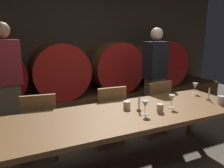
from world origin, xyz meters
TOP-DOWN VIEW (x-y plane):
  - back_wall at (0.00, 2.92)m, footprint 7.18×0.24m
  - barrel_shelf at (0.00, 2.37)m, footprint 6.46×0.90m
  - wine_barrel_center_left at (-0.58, 2.37)m, footprint 1.01×0.90m
  - wine_barrel_center_right at (0.54, 2.37)m, footprint 1.01×0.90m
  - wine_barrel_far_right at (1.69, 2.37)m, footprint 1.01×0.90m
  - dining_table at (-0.23, 0.27)m, footprint 2.82×0.92m
  - chair_left at (-1.12, 0.96)m, footprint 0.45×0.45m
  - chair_center at (-0.19, 0.92)m, footprint 0.43×0.43m
  - chair_right at (0.60, 0.92)m, footprint 0.43×0.43m
  - guest_left at (-1.44, 1.54)m, footprint 0.40×0.28m
  - guest_right at (0.86, 1.32)m, footprint 0.41×0.29m
  - candle_left at (-0.12, 0.27)m, footprint 0.05×0.05m
  - candle_right at (0.92, 0.23)m, footprint 0.05×0.05m
  - wine_glass_left at (-0.11, 0.15)m, footprint 0.08×0.08m
  - wine_glass_center at (0.29, 0.20)m, footprint 0.07×0.07m
  - wine_glass_right at (1.01, 0.56)m, footprint 0.08×0.08m
  - cup_left at (-0.20, 0.39)m, footprint 0.08×0.08m
  - cup_center at (0.08, 0.14)m, footprint 0.07×0.07m
  - cup_right at (0.93, 0.04)m, footprint 0.08×0.08m

SIDE VIEW (x-z plane):
  - barrel_shelf at x=0.00m, z-range 0.00..0.41m
  - chair_left at x=-1.12m, z-range 0.05..0.93m
  - chair_center at x=-0.19m, z-range 0.05..0.93m
  - chair_right at x=0.60m, z-range 0.05..0.93m
  - dining_table at x=-0.23m, z-range 0.30..1.03m
  - cup_left at x=-0.20m, z-range 0.73..0.81m
  - cup_center at x=0.08m, z-range 0.73..0.81m
  - candle_right at x=0.92m, z-range 0.68..0.86m
  - candle_left at x=-0.12m, z-range 0.68..0.87m
  - cup_right at x=0.93m, z-range 0.73..0.83m
  - wine_glass_right at x=1.01m, z-range 0.76..0.91m
  - wine_glass_left at x=-0.11m, z-range 0.76..0.91m
  - wine_glass_center at x=0.29m, z-range 0.76..0.92m
  - guest_right at x=0.86m, z-range 0.02..1.69m
  - guest_left at x=-1.44m, z-range 0.02..1.75m
  - wine_barrel_center_left at x=-0.58m, z-range 0.40..1.42m
  - wine_barrel_center_right at x=0.54m, z-range 0.40..1.42m
  - wine_barrel_far_right at x=1.69m, z-range 0.40..1.42m
  - back_wall at x=0.00m, z-range 0.00..2.81m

